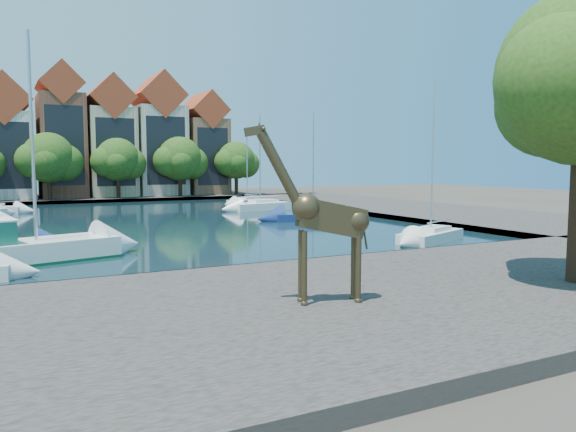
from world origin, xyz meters
The scene contains 20 objects.
ground centered at (0.00, 0.00, 0.00)m, with size 160.00×160.00×0.00m, color #38332B.
water_basin centered at (0.00, 24.00, 0.04)m, with size 38.00×50.00×0.08m, color black.
near_quay centered at (0.00, -7.00, 0.25)m, with size 50.00×14.00×0.50m, color #443E3B.
far_quay centered at (0.00, 56.00, 0.25)m, with size 60.00×16.00×0.50m, color #443E3B.
right_quay centered at (25.00, 24.00, 0.25)m, with size 14.00×52.00×0.50m, color #443E3B.
townhouse_west_inner centered at (-10.50, 55.99, 7.35)m, with size 6.43×9.18×15.15m.
townhouse_center centered at (-4.00, 55.99, 8.36)m, with size 5.44×9.18×16.93m.
townhouse_east_inner centered at (2.00, 55.99, 7.73)m, with size 5.94×9.18×15.79m.
townhouse_east_mid centered at (8.50, 55.99, 8.10)m, with size 6.43×9.18×16.65m.
townhouse_east_end centered at (15.00, 55.99, 7.11)m, with size 5.44×9.18×14.43m.
far_tree_mid_west centered at (-5.89, 50.49, 5.29)m, with size 7.80×6.00×8.00m.
far_tree_mid_east centered at (2.10, 50.49, 5.13)m, with size 7.02×5.40×7.52m.
far_tree_east centered at (10.11, 50.49, 5.24)m, with size 7.54×5.80×7.84m.
far_tree_far_east centered at (18.09, 50.49, 5.08)m, with size 6.76×5.20×7.36m.
giraffe_statue centered at (-2.45, -7.37, 3.19)m, with size 3.79×1.37×5.48m.
motorsailer centered at (-11.23, 6.93, 0.93)m, with size 10.07×5.19×11.01m.
sailboat_right_a centered at (12.00, 4.00, 0.57)m, with size 5.66×3.78×9.52m.
sailboat_right_b centered at (12.00, 18.46, 0.55)m, with size 7.04×3.44×8.96m.
sailboat_right_c centered at (12.33, 29.93, 0.65)m, with size 6.74×3.44×9.69m.
sailboat_right_d centered at (13.85, 36.87, 0.59)m, with size 5.29×3.59×8.88m.
Camera 1 is at (-11.26, -22.21, 4.84)m, focal length 35.00 mm.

